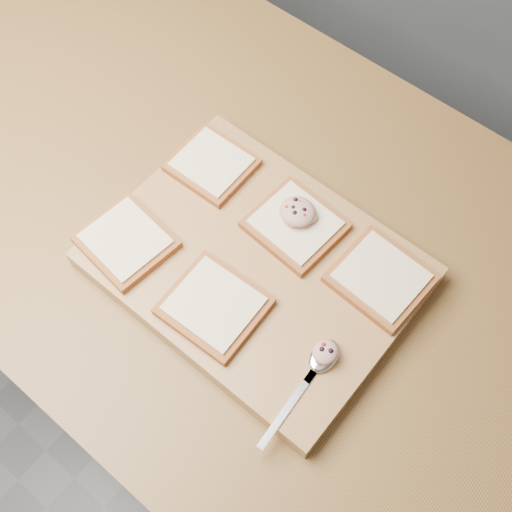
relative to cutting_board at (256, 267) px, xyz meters
The scene contains 11 objects.
ground 0.93m from the cutting_board, 159.24° to the left, with size 4.00×4.00×0.00m, color #515459.
island_counter 0.49m from the cutting_board, 159.24° to the left, with size 2.00×0.80×0.90m.
cutting_board is the anchor object (origin of this frame).
bread_far_left 0.18m from the cutting_board, 152.20° to the left, with size 0.12×0.11×0.02m.
bread_far_center 0.08m from the cutting_board, 83.72° to the left, with size 0.13×0.12×0.02m.
bread_far_right 0.18m from the cutting_board, 29.66° to the left, with size 0.13×0.12×0.02m.
bread_near_left 0.19m from the cutting_board, 149.01° to the right, with size 0.13×0.12×0.02m.
bread_near_center 0.10m from the cutting_board, 88.60° to the right, with size 0.13×0.12×0.02m.
tuna_salad_dollop 0.10m from the cutting_board, 87.30° to the left, with size 0.05×0.05×0.03m.
spoon 0.18m from the cutting_board, 22.10° to the right, with size 0.04×0.17×0.01m.
spoon_salad 0.18m from the cutting_board, 18.24° to the right, with size 0.03×0.04×0.02m.
Camera 1 is at (0.42, -0.38, 1.76)m, focal length 45.00 mm.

